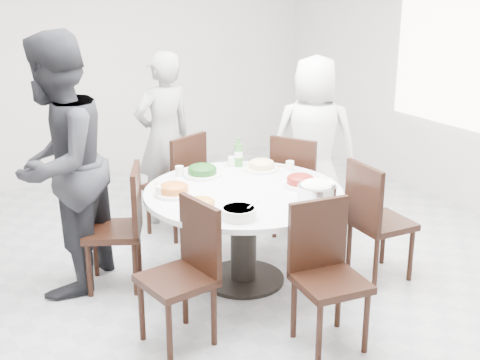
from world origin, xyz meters
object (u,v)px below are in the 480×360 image
chair_s (331,279)px  diner_right (314,143)px  chair_nw (113,228)px  soup_bowl (239,213)px  rice_bowl (317,193)px  chair_se (382,220)px  diner_left (58,166)px  chair_n (174,184)px  chair_sw (176,277)px  diner_middle (164,138)px  beverage_bottle (238,152)px  chair_ne (300,185)px  dining_table (243,237)px

chair_s → diner_right: diner_right is taller
chair_nw → soup_bowl: size_ratio=3.94×
chair_nw → rice_bowl: chair_nw is taller
chair_se → soup_bowl: bearing=92.7°
diner_right → diner_left: size_ratio=0.82×
chair_n → chair_sw: (-0.81, -1.65, 0.00)m
soup_bowl → chair_sw: bearing=-172.7°
diner_middle → beverage_bottle: size_ratio=6.56×
chair_sw → soup_bowl: (0.51, 0.07, 0.31)m
chair_nw → chair_s: size_ratio=1.00×
beverage_bottle → chair_n: bearing=117.2°
chair_ne → rice_bowl: (-0.60, -0.98, 0.33)m
chair_sw → chair_s: size_ratio=1.00×
chair_se → diner_middle: size_ratio=0.59×
chair_n → diner_left: diner_left is taller
dining_table → chair_ne: size_ratio=1.58×
beverage_bottle → chair_se: bearing=-57.2°
diner_left → beverage_bottle: 1.49m
dining_table → chair_nw: 0.99m
chair_n → chair_s: 2.19m
dining_table → soup_bowl: size_ratio=6.22×
diner_right → rice_bowl: bearing=91.7°
diner_left → diner_right: bearing=134.5°
chair_nw → diner_left: bearing=-92.0°
chair_sw → chair_ne: bearing=114.4°
diner_right → dining_table: bearing=67.8°
chair_n → diner_left: 1.36m
chair_nw → diner_right: diner_right is taller
chair_se → soup_bowl: 1.31m
chair_ne → rice_bowl: bearing=117.7°
dining_table → chair_ne: 1.06m
chair_sw → chair_s: (0.82, -0.55, 0.00)m
chair_ne → diner_right: 0.43m
chair_ne → diner_middle: bearing=10.9°
soup_bowl → chair_ne: bearing=37.6°
diner_middle → rice_bowl: bearing=92.8°
diner_right → diner_left: bearing=38.9°
rice_bowl → diner_right: bearing=52.9°
chair_sw → diner_middle: 2.21m
diner_middle → chair_nw: bearing=42.6°
rice_bowl → soup_bowl: (-0.64, 0.02, -0.02)m
chair_ne → soup_bowl: 1.60m
soup_bowl → chair_se: bearing=-2.4°
chair_s → beverage_bottle: bearing=88.5°
soup_bowl → chair_s: bearing=-63.2°
chair_n → chair_se: same height
chair_ne → chair_nw: same height
chair_n → chair_s: same height
chair_sw → diner_left: bearing=-168.6°
rice_bowl → chair_sw: bearing=-177.9°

